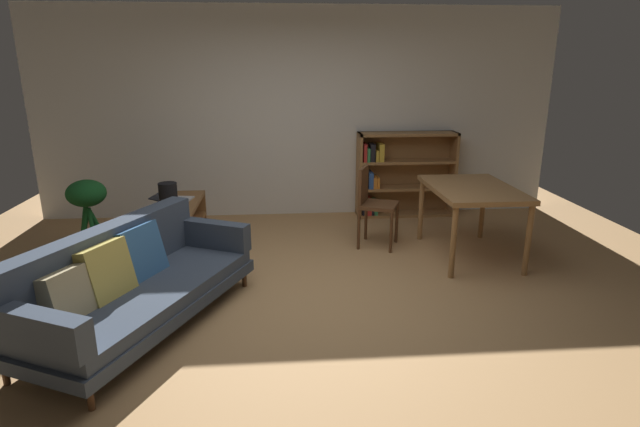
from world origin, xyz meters
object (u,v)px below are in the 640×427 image
Objects in this scene: open_laptop at (174,199)px; potted_floor_plant at (88,210)px; dining_chair_near at (373,201)px; bookshelf at (399,174)px; fabric_couch at (131,282)px; dining_table at (472,194)px; media_console at (179,225)px; desk_speaker at (168,195)px.

potted_floor_plant is (-0.81, -0.35, -0.00)m from open_laptop.
bookshelf is (0.57, 1.21, 0.04)m from dining_chair_near.
dining_table is (3.16, 1.27, 0.31)m from fabric_couch.
media_console is 1.25× the size of dining_chair_near.
dining_table is 1.66m from bookshelf.
potted_floor_plant is at bearing 118.36° from fabric_couch.
bookshelf reaches higher than fabric_couch.
media_console is 0.44m from desk_speaker.
bookshelf reaches higher than dining_chair_near.
fabric_couch is at bearing -91.11° from media_console.
potted_floor_plant is at bearing -163.67° from media_console.
fabric_couch is 1.88m from open_laptop.
desk_speaker is 2.21m from dining_chair_near.
fabric_couch is 4.74× the size of open_laptop.
dining_chair_near reaches higher than open_laptop.
dining_table reaches higher than open_laptop.
dining_table is 1.37× the size of dining_chair_near.
open_laptop is at bearing 23.42° from potted_floor_plant.
open_laptop is at bearing -160.05° from bookshelf.
desk_speaker is at bearing -154.85° from bookshelf.
desk_speaker reaches higher than media_console.
desk_speaker is at bearing -177.48° from dining_chair_near.
open_laptop reaches higher than media_console.
fabric_couch is 1.60m from desk_speaker.
open_laptop is 0.52× the size of dining_chair_near.
dining_chair_near is (2.19, 1.68, 0.14)m from fabric_couch.
dining_table is at bearing -10.71° from open_laptop.
bookshelf is at bearing 20.74° from potted_floor_plant.
dining_table is (3.12, -0.50, 0.42)m from media_console.
media_console is at bearing -157.92° from bookshelf.
dining_table is at bearing -3.62° from potted_floor_plant.
potted_floor_plant reaches higher than dining_table.
fabric_couch is 1.78m from media_console.
bookshelf is at bearing 25.15° from desk_speaker.
fabric_couch is at bearing -158.07° from dining_table.
bookshelf is at bearing 46.21° from fabric_couch.
desk_speaker is 0.32× the size of potted_floor_plant.
dining_table is at bearing -22.67° from dining_chair_near.
open_laptop is at bearing 169.29° from dining_table.
open_laptop is at bearing 174.91° from dining_chair_near.
open_laptop is at bearing 117.81° from media_console.
dining_table is 1.06m from dining_chair_near.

